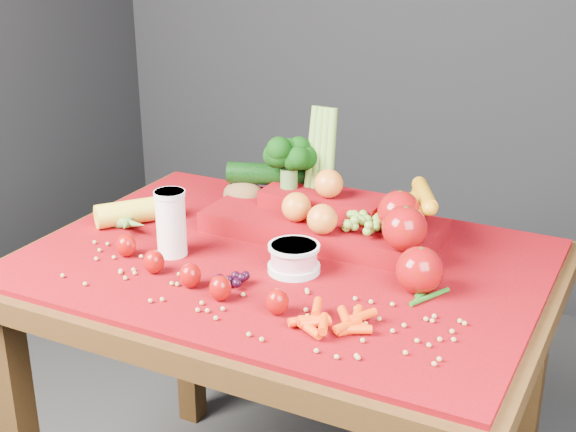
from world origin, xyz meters
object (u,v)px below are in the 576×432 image
at_px(yogurt_bowl, 294,257).
at_px(produce_mound, 339,213).
at_px(table, 284,303).
at_px(milk_glass, 171,221).

xyz_separation_m(yogurt_bowl, produce_mound, (0.01, 0.20, 0.03)).
height_order(table, milk_glass, milk_glass).
bearing_deg(produce_mound, yogurt_bowl, -93.57).
bearing_deg(produce_mound, table, -111.71).
distance_m(milk_glass, produce_mound, 0.37).
bearing_deg(table, milk_glass, -158.01).
xyz_separation_m(milk_glass, produce_mound, (0.28, 0.24, -0.02)).
distance_m(milk_glass, yogurt_bowl, 0.27).
relative_size(table, milk_glass, 7.75).
xyz_separation_m(table, produce_mound, (0.06, 0.15, 0.17)).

